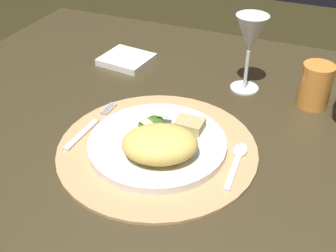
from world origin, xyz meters
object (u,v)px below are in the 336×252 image
(fork, at_px, (89,127))
(spoon, at_px, (238,157))
(dinner_plate, at_px, (157,144))
(wine_glass, at_px, (250,36))
(napkin, at_px, (127,59))
(dining_table, at_px, (177,202))
(amber_tumbler, at_px, (315,86))

(fork, bearing_deg, spoon, 4.44)
(dinner_plate, height_order, wine_glass, wine_glass)
(wine_glass, bearing_deg, napkin, 177.33)
(dinner_plate, bearing_deg, dining_table, 64.83)
(fork, bearing_deg, dinner_plate, -1.00)
(dinner_plate, xyz_separation_m, napkin, (-0.21, 0.29, -0.01))
(dining_table, relative_size, fork, 7.22)
(dining_table, relative_size, dinner_plate, 4.92)
(dinner_plate, height_order, napkin, dinner_plate)
(napkin, relative_size, wine_glass, 0.68)
(spoon, xyz_separation_m, amber_tumbler, (0.10, 0.24, 0.04))
(amber_tumbler, bearing_deg, spoon, -111.55)
(napkin, distance_m, amber_tumbler, 0.45)
(amber_tumbler, bearing_deg, dining_table, -134.72)
(spoon, relative_size, amber_tumbler, 1.41)
(napkin, height_order, wine_glass, wine_glass)
(fork, relative_size, amber_tumbler, 1.84)
(dinner_plate, xyz_separation_m, fork, (-0.14, 0.00, -0.00))
(napkin, bearing_deg, fork, -76.66)
(dining_table, height_order, amber_tumbler, amber_tumbler)
(fork, xyz_separation_m, napkin, (-0.07, 0.29, -0.00))
(dinner_plate, distance_m, fork, 0.14)
(fork, bearing_deg, wine_glass, 49.42)
(dinner_plate, distance_m, spoon, 0.15)
(fork, distance_m, spoon, 0.29)
(dinner_plate, relative_size, amber_tumbler, 2.69)
(napkin, xyz_separation_m, wine_glass, (0.30, -0.01, 0.12))
(spoon, relative_size, napkin, 1.14)
(amber_tumbler, bearing_deg, fork, -145.49)
(wine_glass, bearing_deg, dinner_plate, -108.12)
(spoon, bearing_deg, napkin, 143.21)
(wine_glass, bearing_deg, amber_tumbler, -4.42)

